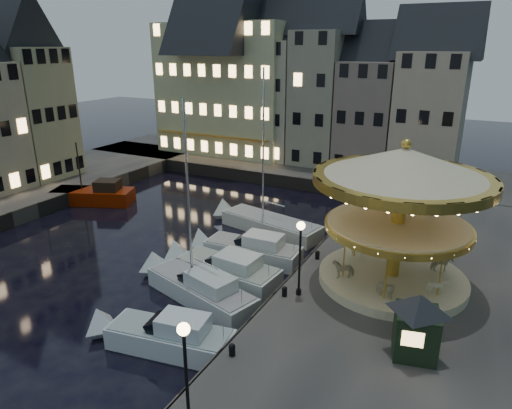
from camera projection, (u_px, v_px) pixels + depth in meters
The scene contains 29 objects.
ground at pixel (179, 292), 27.08m from camera, with size 160.00×160.00×0.00m, color black.
quay_east at pixel (443, 292), 25.80m from camera, with size 16.00×56.00×1.30m, color #474442.
quay_north at pixel (266, 163), 53.78m from camera, with size 44.00×12.00×1.30m, color #474442.
quaywall_e at pixel (311, 263), 29.28m from camera, with size 0.15×44.00×1.30m, color #47423A.
quaywall_n at pixel (258, 178), 47.89m from camera, with size 48.00×0.15×1.30m, color #47423A.
quaywall_w at pixel (10, 220), 36.37m from camera, with size 0.15×44.00×1.30m, color #47423A.
streetlamp_a at pixel (185, 361), 15.08m from camera, with size 0.44×0.44×4.17m.
streetlamp_b at pixel (300, 248), 23.45m from camera, with size 0.44×0.44×4.17m.
streetlamp_c at pixel (367, 182), 34.75m from camera, with size 0.44×0.44×4.17m.
bollard_a at pixel (232, 349), 19.49m from camera, with size 0.30×0.30×0.57m.
bollard_b at pixel (285, 291), 24.10m from camera, with size 0.30×0.30×0.57m.
bollard_c at pixel (317, 254), 28.28m from camera, with size 0.30×0.30×0.57m.
bollard_d at pixel (344, 225), 32.88m from camera, with size 0.30×0.30×0.57m.
townhouse_na at pixel (193, 95), 58.10m from camera, with size 5.50×8.00×12.80m.
townhouse_nb at pixel (230, 93), 55.56m from camera, with size 6.16×8.00×13.80m.
townhouse_nc at pixel (275, 91), 52.76m from camera, with size 6.82×8.00×14.80m.
townhouse_nd at pixel (322, 89), 50.09m from camera, with size 5.50×8.00×15.80m.
townhouse_ne at pixel (370, 106), 48.22m from camera, with size 6.16×8.00×12.80m.
townhouse_nf at pixel (431, 104), 45.42m from camera, with size 6.82×8.00×13.80m.
townhouse_wc at pixel (26, 103), 44.75m from camera, with size 8.80×5.50×14.20m.
hotel_corner at pixel (230, 81), 55.04m from camera, with size 17.60×9.00×16.80m.
motorboat_b at pixel (163, 336), 21.94m from camera, with size 7.22×3.08×2.15m.
motorboat_c at pixel (196, 287), 26.30m from camera, with size 8.42×4.29×11.23m.
motorboat_d at pixel (222, 269), 28.45m from camera, with size 7.73×3.14×2.15m.
motorboat_e at pixel (248, 249), 31.23m from camera, with size 7.66×2.46×2.15m.
motorboat_f at pixel (265, 224), 36.03m from camera, with size 9.39×4.20×12.44m.
red_fishing_boat at pixel (95, 196), 42.11m from camera, with size 7.63×5.03×5.87m.
carousel at pixel (402, 191), 23.83m from camera, with size 9.28×9.28×8.12m.
ticket_kiosk at pixel (418, 315), 19.03m from camera, with size 2.80×2.80×3.29m.
Camera 1 is at (15.04, -19.02, 13.91)m, focal length 32.00 mm.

